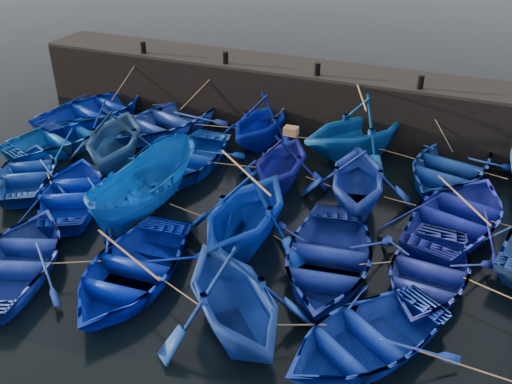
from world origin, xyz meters
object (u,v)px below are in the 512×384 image
at_px(wooden_crate, 291,131).
at_px(boat_8, 186,159).
at_px(boat_0, 96,110).
at_px(boat_13, 28,172).

bearing_deg(wooden_crate, boat_8, -175.74).
height_order(boat_0, boat_8, boat_0).
height_order(boat_8, boat_13, boat_8).
bearing_deg(boat_13, boat_8, -179.98).
bearing_deg(boat_0, boat_13, 118.85).
relative_size(boat_0, boat_13, 1.32).
xyz_separation_m(boat_8, boat_13, (-4.78, -2.90, -0.06)).
distance_m(boat_0, boat_8, 6.42).
bearing_deg(wooden_crate, boat_0, 166.68).
distance_m(boat_8, boat_13, 5.59).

